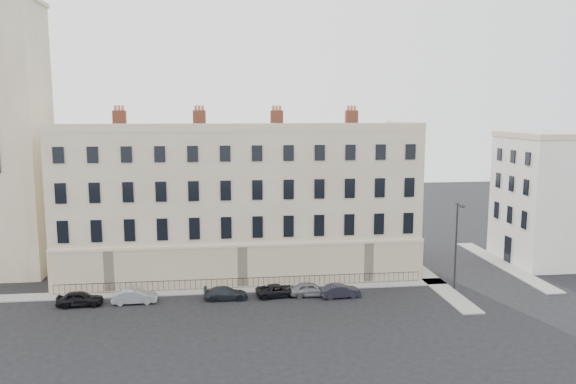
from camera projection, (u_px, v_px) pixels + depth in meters
name	position (u px, v px, depth m)	size (l,w,h in m)	color
ground	(314.00, 305.00, 49.46)	(160.00, 160.00, 0.00)	black
terrace	(240.00, 201.00, 59.39)	(36.22, 12.22, 17.00)	tan
church_tower	(0.00, 94.00, 56.83)	(8.00, 8.13, 44.00)	tan
adjacent_building	(553.00, 200.00, 62.78)	(10.00, 10.00, 14.00)	silver
pavement_terrace	(201.00, 291.00, 53.14)	(48.00, 2.00, 0.12)	gray
pavement_east_return	(423.00, 273.00, 58.89)	(2.00, 24.00, 0.12)	gray
pavement_adjacent	(503.00, 265.00, 62.07)	(2.00, 20.00, 0.12)	gray
railings	(243.00, 283.00, 53.95)	(35.00, 0.04, 0.96)	black
car_a	(80.00, 299.00, 49.11)	(1.58, 3.94, 1.34)	black
car_b	(135.00, 296.00, 49.82)	(1.37, 3.92, 1.29)	gray
car_c	(226.00, 293.00, 50.85)	(1.62, 3.98, 1.15)	black
car_d	(278.00, 290.00, 51.67)	(1.87, 4.05, 1.13)	black
car_e	(310.00, 289.00, 51.75)	(1.54, 3.83, 1.30)	slate
car_f	(340.00, 291.00, 51.39)	(1.30, 3.73, 1.23)	black
streetlamp	(456.00, 242.00, 53.05)	(0.47, 1.82, 8.44)	#27282C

